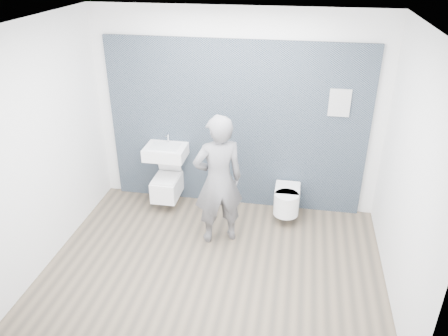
% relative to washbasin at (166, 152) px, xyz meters
% --- Properties ---
extents(ground, '(4.00, 4.00, 0.00)m').
position_rel_washbasin_xyz_m(ground, '(0.95, -1.22, -0.85)').
color(ground, brown).
rests_on(ground, ground).
extents(room_shell, '(4.00, 4.00, 4.00)m').
position_rel_washbasin_xyz_m(room_shell, '(0.95, -1.22, 0.88)').
color(room_shell, silver).
rests_on(room_shell, ground).
extents(tile_wall, '(3.60, 0.06, 2.40)m').
position_rel_washbasin_xyz_m(tile_wall, '(0.95, 0.25, -0.85)').
color(tile_wall, black).
rests_on(tile_wall, ground).
extents(washbasin, '(0.57, 0.43, 0.43)m').
position_rel_washbasin_xyz_m(washbasin, '(0.00, 0.00, 0.00)').
color(washbasin, white).
rests_on(washbasin, ground).
extents(toilet_square, '(0.36, 0.52, 0.69)m').
position_rel_washbasin_xyz_m(toilet_square, '(0.00, -0.04, -0.52)').
color(toilet_square, white).
rests_on(toilet_square, ground).
extents(toilet_rounded, '(0.35, 0.59, 0.32)m').
position_rel_washbasin_xyz_m(toilet_rounded, '(1.74, -0.08, -0.55)').
color(toilet_rounded, white).
rests_on(toilet_rounded, ground).
extents(info_placard, '(0.27, 0.03, 0.36)m').
position_rel_washbasin_xyz_m(info_placard, '(2.31, 0.20, -0.85)').
color(info_placard, white).
rests_on(info_placard, ground).
extents(visitor, '(0.75, 0.64, 1.73)m').
position_rel_washbasin_xyz_m(visitor, '(0.90, -0.71, 0.01)').
color(visitor, slate).
rests_on(visitor, ground).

